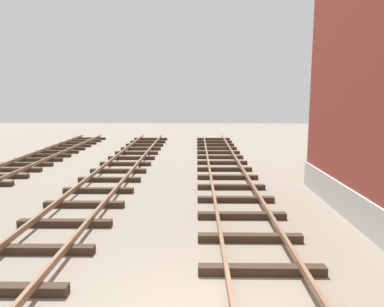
{
  "coord_description": "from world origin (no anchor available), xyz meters",
  "views": [
    {
      "loc": [
        0.03,
        -5.27,
        3.5
      ],
      "look_at": [
        -0.12,
        7.16,
        1.53
      ],
      "focal_mm": 35.3,
      "sensor_mm": 36.0,
      "label": 1
    }
  ],
  "objects": []
}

